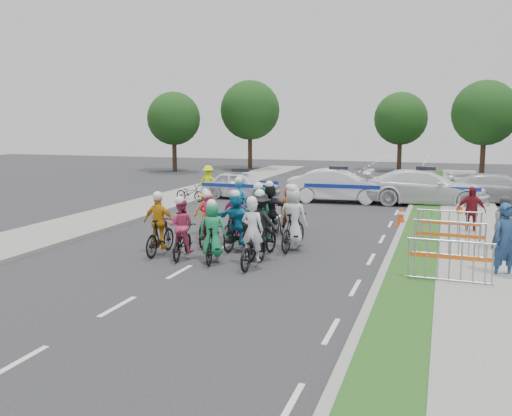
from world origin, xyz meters
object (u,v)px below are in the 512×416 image
(rider_10, at_px, (207,217))
(parked_bike, at_px, (190,193))
(police_car_1, at_px, (338,186))
(tree_0, at_px, (174,119))
(rider_3, at_px, (160,230))
(rider_0, at_px, (253,243))
(rider_6, at_px, (209,227))
(rider_13, at_px, (290,214))
(marshal_hiviz, at_px, (208,182))
(barrier_0, at_px, (450,263))
(barrier_1, at_px, (449,241))
(tree_3, at_px, (250,110))
(rider_7, at_px, (293,225))
(tree_4, at_px, (401,119))
(rider_1, at_px, (213,237))
(rider_11, at_px, (270,213))
(spectator_0, at_px, (506,242))
(rider_12, at_px, (240,212))
(rider_4, at_px, (260,231))
(police_car_0, at_px, (241,185))
(rider_5, at_px, (237,225))
(barrier_2, at_px, (449,228))
(spectator_1, at_px, (506,225))
(civilian_sedan, at_px, (501,189))
(rider_2, at_px, (181,235))
(police_car_2, at_px, (425,187))
(cone_1, at_px, (460,208))
(rider_8, at_px, (259,221))
(spectator_2, at_px, (471,211))
(tree_1, at_px, (485,113))
(cone_0, at_px, (401,216))

(rider_10, bearing_deg, parked_bike, -66.09)
(police_car_1, distance_m, tree_0, 20.83)
(tree_0, bearing_deg, rider_3, -64.50)
(rider_0, bearing_deg, rider_6, -43.20)
(rider_6, distance_m, rider_13, 3.38)
(marshal_hiviz, height_order, parked_bike, marshal_hiviz)
(barrier_0, xyz_separation_m, barrier_1, (0.00, 2.79, 0.00))
(rider_10, bearing_deg, tree_3, -78.74)
(rider_7, relative_size, tree_4, 0.33)
(rider_1, height_order, rider_6, rider_1)
(rider_11, xyz_separation_m, spectator_0, (7.17, -3.47, 0.16))
(rider_10, distance_m, rider_12, 1.59)
(rider_4, relative_size, police_car_0, 0.50)
(rider_5, distance_m, police_car_1, 11.63)
(barrier_2, relative_size, tree_4, 0.32)
(rider_10, relative_size, spectator_1, 0.95)
(civilian_sedan, bearing_deg, rider_5, 147.99)
(rider_7, bearing_deg, rider_1, 56.94)
(barrier_0, relative_size, tree_4, 0.32)
(tree_3, bearing_deg, civilian_sedan, -40.89)
(rider_2, distance_m, police_car_1, 13.29)
(marshal_hiviz, bearing_deg, police_car_2, -173.14)
(rider_5, distance_m, spectator_1, 8.00)
(rider_2, xyz_separation_m, rider_10, (-0.57, 3.16, -0.02))
(rider_5, xyz_separation_m, cone_1, (6.68, 8.88, -0.44))
(barrier_0, bearing_deg, rider_8, 151.87)
(spectator_1, relative_size, marshal_hiviz, 1.04)
(rider_7, xyz_separation_m, rider_8, (-1.25, 0.47, -0.05))
(rider_13, distance_m, barrier_1, 5.88)
(rider_6, bearing_deg, rider_11, -127.78)
(spectator_0, xyz_separation_m, spectator_2, (-0.59, 5.88, -0.12))
(spectator_1, bearing_deg, rider_8, 171.78)
(civilian_sedan, bearing_deg, tree_1, 1.16)
(rider_4, bearing_deg, rider_7, -111.21)
(rider_7, distance_m, police_car_2, 11.94)
(spectator_2, bearing_deg, rider_10, -158.68)
(rider_10, height_order, marshal_hiviz, marshal_hiviz)
(rider_5, distance_m, rider_8, 1.04)
(police_car_1, bearing_deg, rider_6, 164.23)
(tree_3, bearing_deg, cone_0, -58.75)
(rider_6, relative_size, rider_8, 0.85)
(barrier_0, height_order, tree_4, tree_4)
(rider_3, distance_m, rider_5, 2.35)
(spectator_2, relative_size, tree_3, 0.23)
(rider_7, bearing_deg, spectator_1, -161.57)
(cone_0, height_order, tree_3, tree_3)
(rider_0, bearing_deg, police_car_2, -105.36)
(civilian_sedan, xyz_separation_m, tree_1, (-0.09, 13.67, 3.82))
(police_car_1, bearing_deg, barrier_0, -164.50)
(spectator_2, bearing_deg, cone_0, 155.67)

